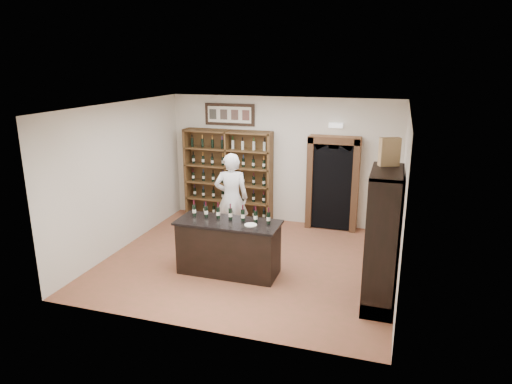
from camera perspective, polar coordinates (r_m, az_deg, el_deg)
floor at (r=9.07m, az=-0.84°, el=-8.57°), size 5.50×5.50×0.00m
ceiling at (r=8.28m, az=-0.92°, el=10.67°), size 5.50×5.50×0.00m
wall_back at (r=10.89m, az=3.26°, el=3.93°), size 5.50×0.04×3.00m
wall_left at (r=9.74m, az=-16.43°, el=1.86°), size 0.04×5.00×3.00m
wall_right at (r=8.15m, az=17.81°, el=-0.95°), size 0.04×5.00×3.00m
wine_shelf at (r=11.20m, az=-3.45°, el=2.18°), size 2.20×0.38×2.20m
framed_picture at (r=11.08m, az=-3.32°, el=9.64°), size 1.25×0.04×0.52m
arched_doorway at (r=10.58m, az=9.57°, el=1.36°), size 1.17×0.35×2.17m
emergency_light at (r=10.43m, az=9.97°, el=8.21°), size 0.30×0.10×0.10m
tasting_counter at (r=8.41m, az=-3.44°, el=-6.95°), size 1.88×0.78×1.00m
counter_bottle_0 at (r=8.57m, az=-7.74°, el=-2.26°), size 0.07×0.07×0.30m
counter_bottle_1 at (r=8.47m, az=-6.27°, el=-2.42°), size 0.07×0.07×0.30m
counter_bottle_2 at (r=8.38m, az=-4.76°, el=-2.58°), size 0.07×0.07×0.30m
counter_bottle_3 at (r=8.30m, az=-3.22°, el=-2.74°), size 0.07×0.07×0.30m
counter_bottle_4 at (r=8.22m, az=-1.65°, el=-2.90°), size 0.07×0.07×0.30m
counter_bottle_5 at (r=8.15m, az=-0.05°, el=-3.07°), size 0.07×0.07×0.30m
counter_bottle_6 at (r=8.08m, az=1.57°, el=-3.23°), size 0.07×0.07×0.30m
side_cabinet at (r=7.55m, az=15.58°, el=-8.15°), size 0.48×1.20×2.20m
shopkeeper at (r=9.67m, az=-3.09°, el=-0.81°), size 0.82×0.67×1.96m
plate at (r=8.02m, az=-0.67°, el=-4.14°), size 0.22×0.22×0.02m
wine_crate at (r=7.39m, az=16.35°, el=4.84°), size 0.34×0.25×0.44m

